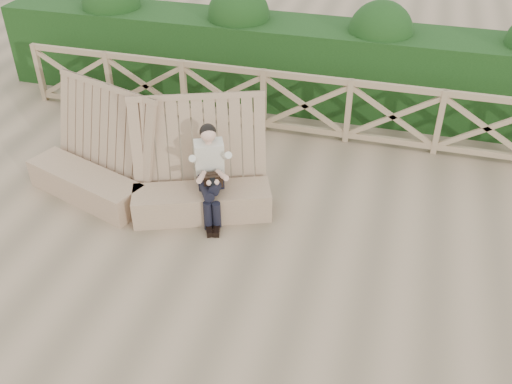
# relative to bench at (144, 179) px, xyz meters

# --- Properties ---
(ground) EXTENTS (60.00, 60.00, 0.00)m
(ground) POSITION_rel_bench_xyz_m (1.74, -0.97, -0.39)
(ground) COLOR brown
(ground) RESTS_ON ground
(bench) EXTENTS (3.65, 1.37, 1.55)m
(bench) POSITION_rel_bench_xyz_m (0.00, 0.00, 0.00)
(bench) COLOR #83684B
(bench) RESTS_ON ground
(woman) EXTENTS (0.56, 0.85, 1.33)m
(woman) POSITION_rel_bench_xyz_m (0.99, 0.01, 0.32)
(woman) COLOR black
(woman) RESTS_ON ground
(guardrail) EXTENTS (10.10, 0.09, 1.10)m
(guardrail) POSITION_rel_bench_xyz_m (1.74, 2.53, 0.17)
(guardrail) COLOR #8D6E52
(guardrail) RESTS_ON ground
(hedge) EXTENTS (12.00, 1.20, 1.50)m
(hedge) POSITION_rel_bench_xyz_m (1.74, 3.73, 0.36)
(hedge) COLOR black
(hedge) RESTS_ON ground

